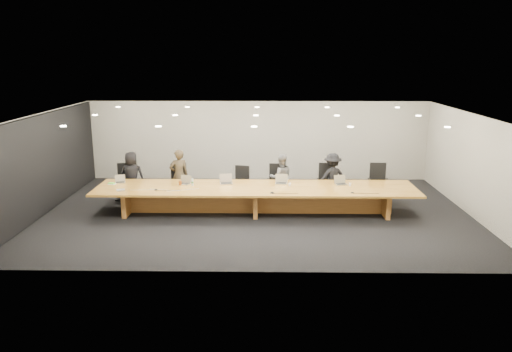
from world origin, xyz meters
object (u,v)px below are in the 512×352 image
Objects in this scene: chair_left at (180,182)px; person_c at (281,178)px; chair_mid_right at (277,182)px; chair_far_right at (378,182)px; chair_mid_left at (240,183)px; laptop_d at (281,179)px; chair_far_left at (125,182)px; person_b at (179,175)px; conference_table at (256,195)px; water_bottle at (192,182)px; person_a at (132,176)px; laptop_b at (184,180)px; person_d at (332,177)px; amber_mug at (180,183)px; laptop_a at (120,179)px; paper_cup_far at (350,185)px; laptop_e at (341,180)px; mic_center at (272,193)px; mic_right at (353,192)px; chair_right at (326,182)px; laptop_c at (226,179)px; paper_cup_near at (290,185)px; mic_left at (156,189)px; av_box at (121,190)px.

chair_left is 3.11m from person_c.
chair_mid_right is 3.12m from chair_far_right.
laptop_d is (1.22, -0.89, 0.35)m from chair_mid_left.
chair_mid_right is at bearing -18.54° from chair_left.
chair_far_left is 0.99× the size of chair_left.
person_c is (3.12, 0.04, -0.07)m from person_b.
conference_table is 46.88× the size of water_bottle.
laptop_b is (1.75, -0.90, 0.11)m from person_a.
person_d reaches higher than amber_mug.
amber_mug is at bearing -21.24° from laptop_a.
conference_table is 4.01m from person_a.
paper_cup_far is at bearing -0.54° from amber_mug.
laptop_e is at bearing 1.25° from amber_mug.
person_d reaches higher than water_bottle.
water_bottle is (-4.11, -1.05, 0.10)m from person_d.
person_a is 6.57m from paper_cup_far.
mic_center is at bearing -146.57° from chair_far_right.
mic_right is at bearing -38.54° from chair_left.
laptop_e is at bearing 100.94° from mic_right.
person_c is 2.78m from water_bottle.
person_b is at bearing 160.53° from mic_right.
person_c is (-2.98, -0.04, 0.14)m from chair_far_right.
chair_far_right is 3.15m from laptop_d.
chair_mid_right is at bearing 11.69° from chair_mid_left.
laptop_e is 4.17× the size of paper_cup_far.
chair_right is (1.52, -0.05, 0.02)m from chair_mid_right.
laptop_c reaches higher than water_bottle.
amber_mug is at bearing 165.86° from laptop_e.
mic_right is at bearing -17.38° from chair_mid_left.
person_a reaches higher than laptop_b.
chair_left reaches higher than conference_table.
chair_right is (2.13, 1.21, 0.07)m from conference_table.
person_a is 16.94× the size of paper_cup_near.
amber_mug is 1.04× the size of mic_left.
laptop_d is at bearing -8.82° from laptop_c.
chair_left is 3.36× the size of laptop_e.
chair_mid_left is 1.76m from water_bottle.
chair_left is 0.75× the size of person_a.
person_c is at bearing -175.83° from chair_far_right.
chair_mid_left is 3.58m from laptop_a.
mic_left is at bearing 122.52° from person_a.
chair_far_left is at bearing -9.28° from person_c.
av_box is at bearing -174.07° from laptop_c.
water_bottle reaches higher than paper_cup_near.
laptop_a is at bearing 168.88° from laptop_c.
mic_left is 1.03× the size of mic_right.
mic_left is at bearing 175.19° from mic_center.
person_d is at bearing 6.05° from chair_right.
laptop_c is 3.31m from laptop_e.
laptop_e is (4.80, -0.93, 0.31)m from chair_left.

